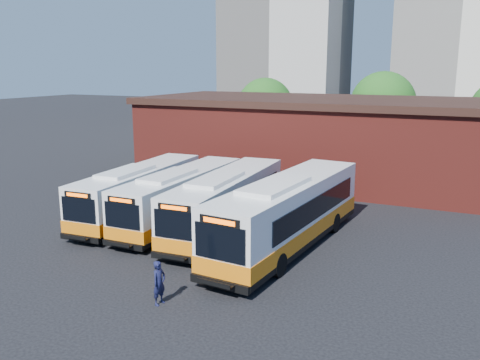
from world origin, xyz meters
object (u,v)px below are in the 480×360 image
at_px(bus_west, 140,194).
at_px(transit_worker, 159,283).
at_px(bus_mideast, 227,204).
at_px(bus_east, 288,216).
at_px(bus_midwest, 182,198).

relative_size(bus_west, transit_worker, 6.74).
bearing_deg(transit_worker, bus_mideast, 17.30).
xyz_separation_m(bus_west, transit_worker, (7.46, -9.17, -0.56)).
distance_m(bus_east, transit_worker, 8.28).
relative_size(bus_west, bus_mideast, 0.96).
xyz_separation_m(bus_midwest, bus_east, (6.89, -1.34, 0.21)).
height_order(bus_west, bus_east, bus_east).
bearing_deg(transit_worker, bus_west, 45.95).
bearing_deg(bus_east, bus_west, 177.90).
bearing_deg(bus_west, bus_mideast, -3.69).
distance_m(bus_west, bus_mideast, 5.77).
distance_m(bus_west, bus_midwest, 2.83).
distance_m(bus_midwest, bus_east, 7.03).
bearing_deg(bus_mideast, bus_west, 176.80).
bearing_deg(bus_midwest, transit_worker, -63.88).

